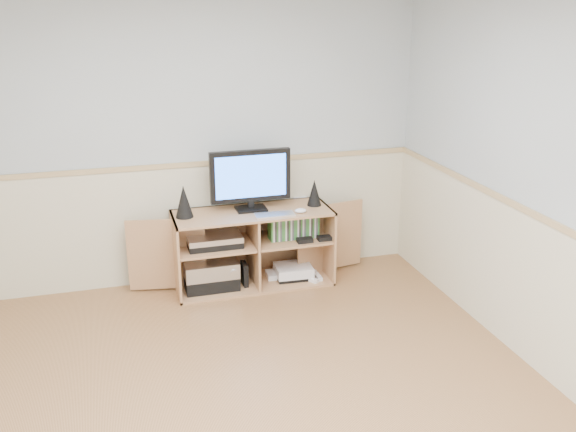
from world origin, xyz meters
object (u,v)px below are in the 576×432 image
at_px(monitor, 250,178).
at_px(keyboard, 275,215).
at_px(game_consoles, 292,272).
at_px(media_cabinet, 251,245).

bearing_deg(monitor, keyboard, -50.58).
bearing_deg(game_consoles, monitor, 169.83).
distance_m(monitor, game_consoles, 0.92).
xyz_separation_m(monitor, game_consoles, (0.34, -0.06, -0.86)).
height_order(media_cabinet, game_consoles, media_cabinet).
relative_size(monitor, game_consoles, 1.48).
xyz_separation_m(keyboard, game_consoles, (0.18, 0.13, -0.59)).
xyz_separation_m(media_cabinet, game_consoles, (0.34, -0.07, -0.26)).
bearing_deg(media_cabinet, monitor, -90.00).
bearing_deg(keyboard, monitor, 131.38).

